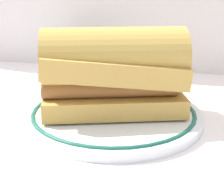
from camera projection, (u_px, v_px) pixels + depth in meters
The scene contains 4 objects.
ground_plane at pixel (107, 129), 0.45m from camera, with size 1.50×1.50×0.00m, color white.
plate at pixel (112, 113), 0.49m from camera, with size 0.26×0.26×0.01m.
sausage_sandwich at pixel (112, 70), 0.47m from camera, with size 0.22×0.15×0.12m.
drinking_glass at pixel (67, 59), 0.68m from camera, with size 0.07×0.07×0.10m.
Camera 1 is at (0.11, -0.40, 0.19)m, focal length 52.90 mm.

